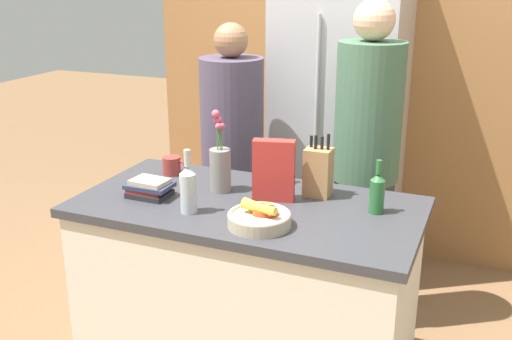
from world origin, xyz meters
name	(u,v)px	position (x,y,z in m)	size (l,w,h in m)	color
kitchen_island	(248,294)	(0.00, 0.00, 0.45)	(1.48, 0.76, 0.89)	silver
back_wall_wood	(348,58)	(0.00, 1.66, 1.30)	(2.68, 0.12, 2.60)	#9E6B3D
refrigerator	(339,118)	(0.05, 1.30, 0.99)	(0.74, 0.63, 1.97)	#B7B7BC
fruit_bowl	(261,217)	(0.14, -0.20, 0.93)	(0.25, 0.25, 0.10)	tan
knife_block	(318,172)	(0.25, 0.20, 1.01)	(0.11, 0.10, 0.29)	#A87A4C
flower_vase	(220,166)	(-0.17, 0.09, 1.01)	(0.10, 0.10, 0.38)	gray
cereal_box	(274,170)	(0.09, 0.08, 1.03)	(0.19, 0.10, 0.27)	red
coffee_mug	(172,166)	(-0.49, 0.21, 0.94)	(0.12, 0.09, 0.09)	#99332D
book_stack	(150,188)	(-0.43, -0.09, 0.93)	(0.20, 0.15, 0.08)	#232328
bottle_oil	(276,166)	(0.02, 0.28, 0.98)	(0.08, 0.08, 0.21)	brown
bottle_vinegar	(188,188)	(-0.18, -0.19, 1.00)	(0.07, 0.07, 0.27)	#B2BCC1
bottle_wine	(377,192)	(0.53, 0.11, 0.98)	(0.06, 0.06, 0.23)	#286633
person_at_sink	(232,150)	(-0.40, 0.72, 0.89)	(0.35, 0.35, 1.59)	#383842
person_in_blue	(366,152)	(0.36, 0.69, 0.97)	(0.33, 0.33, 1.73)	#383842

